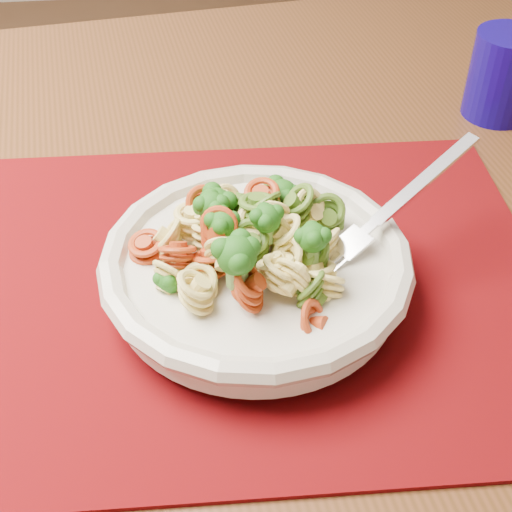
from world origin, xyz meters
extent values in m
cube|color=#552E18|center=(0.72, -0.37, 0.72)|extent=(1.42, 1.02, 0.04)
cube|color=#552E18|center=(1.26, 0.07, 0.35)|extent=(0.08, 0.08, 0.70)
cube|color=#590603|center=(0.72, -0.49, 0.74)|extent=(0.50, 0.40, 0.00)
cylinder|color=beige|center=(0.73, -0.51, 0.74)|extent=(0.10, 0.10, 0.01)
cylinder|color=beige|center=(0.73, -0.51, 0.76)|extent=(0.22, 0.22, 0.03)
torus|color=beige|center=(0.73, -0.51, 0.77)|extent=(0.24, 0.24, 0.02)
cylinder|color=#0D045C|center=(1.02, -0.26, 0.78)|extent=(0.07, 0.07, 0.09)
camera|label=1|loc=(0.69, -0.91, 1.13)|focal=50.00mm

